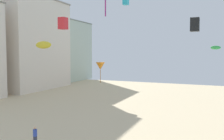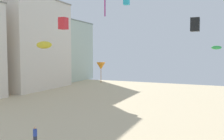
# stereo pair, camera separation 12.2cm
# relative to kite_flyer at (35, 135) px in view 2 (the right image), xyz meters

# --- Properties ---
(boardwalk_hotel_mid) EXTENTS (16.65, 17.32, 20.24)m
(boardwalk_hotel_mid) POSITION_rel_kite_flyer_xyz_m (-27.87, 26.42, 9.21)
(boardwalk_hotel_mid) COLOR silver
(boardwalk_hotel_mid) RESTS_ON ground
(boardwalk_hotel_far) EXTENTS (11.05, 13.66, 17.52)m
(boardwalk_hotel_far) POSITION_rel_kite_flyer_xyz_m (-27.87, 44.55, 7.85)
(boardwalk_hotel_far) COLOR #B7C6B2
(boardwalk_hotel_far) RESTS_ON ground
(kite_flyer) EXTENTS (0.34, 0.34, 1.64)m
(kite_flyer) POSITION_rel_kite_flyer_xyz_m (0.00, 0.00, 0.00)
(kite_flyer) COLOR #383D4C
(kite_flyer) RESTS_ON ground
(kite_red_box) EXTENTS (0.86, 0.86, 1.35)m
(kite_red_box) POSITION_rel_kite_flyer_xyz_m (-2.11, 7.23, 10.43)
(kite_red_box) COLOR red
(kite_yellow_parafoil) EXTENTS (2.84, 0.79, 1.10)m
(kite_yellow_parafoil) POSITION_rel_kite_flyer_xyz_m (-9.54, 12.65, 8.28)
(kite_yellow_parafoil) COLOR yellow
(kite_black_box) EXTENTS (0.82, 0.82, 1.28)m
(kite_black_box) POSITION_rel_kite_flyer_xyz_m (12.10, 8.52, 9.72)
(kite_black_box) COLOR black
(kite_orange_delta) EXTENTS (1.53, 1.53, 3.47)m
(kite_orange_delta) POSITION_rel_kite_flyer_xyz_m (-3.78, 20.04, 4.92)
(kite_orange_delta) COLOR orange
(kite_green_parafoil) EXTENTS (1.50, 0.42, 0.58)m
(kite_green_parafoil) POSITION_rel_kite_flyer_xyz_m (13.95, 25.23, 7.94)
(kite_green_parafoil) COLOR green
(kite_cyan_box) EXTENTS (0.97, 0.97, 1.52)m
(kite_cyan_box) POSITION_rel_kite_flyer_xyz_m (-1.48, 26.01, 16.77)
(kite_cyan_box) COLOR #2DB7CC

